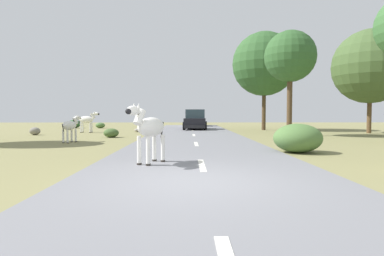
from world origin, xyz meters
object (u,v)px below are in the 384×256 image
(zebra_2, at_px, (87,120))
(bush_3, at_px, (298,138))
(tree_5, at_px, (370,67))
(rock_2, at_px, (137,130))
(tree_3, at_px, (290,57))
(bush_2, at_px, (100,125))
(car_1, at_px, (195,120))
(bush_1, at_px, (74,124))
(tree_4, at_px, (264,64))
(bush_0, at_px, (111,133))
(rock_1, at_px, (35,131))
(zebra_3, at_px, (70,126))
(car_0, at_px, (196,119))
(zebra_0, at_px, (149,128))

(zebra_2, relative_size, bush_3, 0.96)
(tree_5, bearing_deg, rock_2, 174.53)
(tree_3, relative_size, bush_3, 3.80)
(rock_2, bearing_deg, bush_2, 124.81)
(car_1, height_order, tree_3, tree_3)
(bush_1, bearing_deg, tree_4, -12.06)
(bush_0, distance_m, bush_2, 13.04)
(bush_1, distance_m, rock_1, 10.22)
(tree_4, relative_size, bush_2, 9.32)
(zebra_3, distance_m, bush_1, 16.69)
(tree_5, height_order, bush_3, tree_5)
(zebra_3, relative_size, tree_3, 0.21)
(bush_0, height_order, bush_1, bush_1)
(zebra_3, xyz_separation_m, tree_3, (12.38, 4.74, 4.24))
(car_0, xyz_separation_m, tree_5, (12.36, -12.78, 3.99))
(car_1, distance_m, bush_0, 10.48)
(bush_1, relative_size, rock_1, 1.91)
(bush_3, distance_m, rock_2, 15.41)
(rock_1, bearing_deg, rock_2, 27.86)
(zebra_0, relative_size, bush_2, 1.82)
(tree_5, bearing_deg, bush_1, 160.89)
(tree_5, bearing_deg, tree_3, -159.04)
(tree_3, relative_size, tree_5, 0.90)
(tree_4, bearing_deg, zebra_3, -136.10)
(car_0, height_order, bush_1, car_0)
(rock_1, bearing_deg, tree_5, 4.12)
(tree_4, height_order, bush_1, tree_4)
(car_0, relative_size, bush_0, 4.86)
(tree_3, distance_m, bush_3, 10.38)
(car_1, bearing_deg, tree_4, 179.42)
(tree_5, bearing_deg, tree_4, 144.80)
(car_0, xyz_separation_m, tree_4, (5.75, -8.12, 4.87))
(tree_5, height_order, bush_0, tree_5)
(zebra_0, distance_m, car_1, 19.55)
(rock_2, bearing_deg, tree_3, -21.78)
(zebra_2, bearing_deg, bush_0, 40.86)
(car_0, distance_m, bush_3, 24.53)
(rock_2, bearing_deg, zebra_0, -79.85)
(zebra_0, height_order, car_1, car_1)
(car_1, bearing_deg, zebra_2, 29.87)
(zebra_3, distance_m, car_1, 13.95)
(bush_0, height_order, bush_3, bush_3)
(car_1, height_order, rock_1, car_1)
(tree_4, relative_size, bush_1, 6.36)
(car_1, distance_m, rock_2, 5.77)
(zebra_3, relative_size, car_0, 0.32)
(tree_3, bearing_deg, tree_4, 89.63)
(car_1, bearing_deg, rock_2, 40.01)
(tree_5, distance_m, bush_0, 18.83)
(zebra_2, bearing_deg, rock_2, 110.71)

